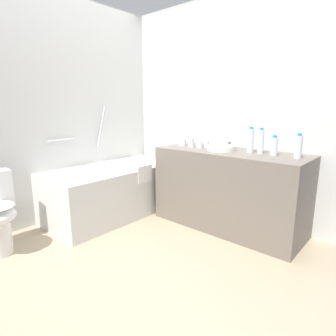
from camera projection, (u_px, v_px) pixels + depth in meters
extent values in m
plane|color=tan|center=(131.00, 249.00, 2.60)|extent=(3.74, 3.74, 0.00)
cube|color=silver|center=(52.00, 110.00, 3.14)|extent=(3.14, 0.10, 2.52)
cube|color=silver|center=(217.00, 110.00, 3.37)|extent=(0.10, 2.84, 2.52)
cube|color=silver|center=(115.00, 190.00, 3.43)|extent=(1.65, 0.78, 0.58)
cube|color=white|center=(114.00, 170.00, 3.38)|extent=(1.36, 0.56, 0.09)
cylinder|color=#BBBBC0|center=(152.00, 157.00, 3.83)|extent=(0.09, 0.03, 0.03)
cylinder|color=#BBBBC0|center=(101.00, 126.00, 3.57)|extent=(0.16, 0.03, 0.50)
cylinder|color=#BBBBC0|center=(62.00, 140.00, 3.19)|extent=(0.31, 0.03, 0.03)
cube|color=white|center=(144.00, 174.00, 3.23)|extent=(0.22, 0.03, 0.20)
cube|color=#6B6056|center=(228.00, 190.00, 3.02)|extent=(0.63, 1.58, 0.84)
cylinder|color=white|center=(221.00, 148.00, 2.95)|extent=(0.29, 0.29, 0.05)
cylinder|color=#A9A9AE|center=(230.00, 145.00, 3.08)|extent=(0.02, 0.02, 0.08)
cylinder|color=#A9A9AE|center=(228.00, 142.00, 3.04)|extent=(0.09, 0.02, 0.02)
cylinder|color=#A9A9AE|center=(235.00, 148.00, 3.05)|extent=(0.03, 0.03, 0.04)
cylinder|color=#A9A9AE|center=(225.00, 147.00, 3.12)|extent=(0.03, 0.03, 0.04)
cylinder|color=silver|center=(251.00, 141.00, 2.79)|extent=(0.06, 0.06, 0.24)
cylinder|color=teal|center=(251.00, 128.00, 2.76)|extent=(0.04, 0.04, 0.02)
cylinder|color=silver|center=(261.00, 142.00, 2.74)|extent=(0.06, 0.06, 0.23)
cylinder|color=teal|center=(262.00, 129.00, 2.71)|extent=(0.03, 0.03, 0.02)
cylinder|color=silver|center=(298.00, 147.00, 2.50)|extent=(0.06, 0.06, 0.20)
cylinder|color=teal|center=(300.00, 135.00, 2.47)|extent=(0.04, 0.04, 0.02)
cylinder|color=silver|center=(274.00, 147.00, 2.65)|extent=(0.07, 0.07, 0.17)
cylinder|color=teal|center=(275.00, 136.00, 2.63)|extent=(0.04, 0.04, 0.02)
cylinder|color=white|center=(191.00, 143.00, 3.21)|extent=(0.07, 0.07, 0.10)
cylinder|color=white|center=(206.00, 143.00, 3.17)|extent=(0.06, 0.06, 0.09)
cylinder|color=white|center=(183.00, 142.00, 3.29)|extent=(0.08, 0.08, 0.08)
cylinder|color=white|center=(199.00, 144.00, 3.15)|extent=(0.07, 0.07, 0.08)
cube|color=white|center=(182.00, 144.00, 3.41)|extent=(0.09, 0.06, 0.02)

